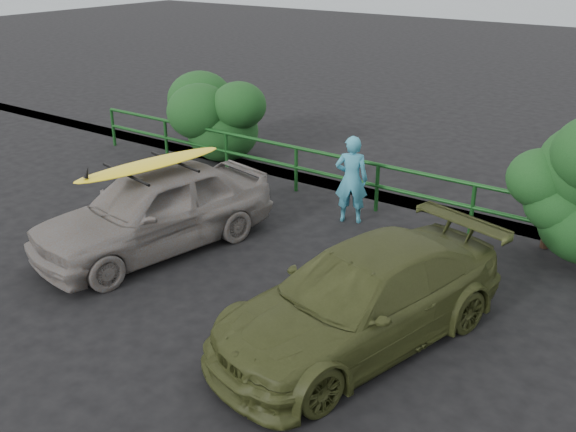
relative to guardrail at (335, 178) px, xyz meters
The scene contains 8 objects.
ground 5.03m from the guardrail, 90.00° to the right, with size 80.00×80.00×0.00m, color black.
guardrail is the anchor object (origin of this frame).
shrub_left 4.84m from the guardrail, behind, with size 3.20×2.40×1.97m, color #19441A, non-canonical shape.
sedan 4.08m from the guardrail, 110.25° to the right, with size 1.78×4.41×1.50m, color slate.
olive_vehicle 5.25m from the guardrail, 54.79° to the right, with size 1.87×4.59×1.33m, color #393F1B.
man 1.18m from the guardrail, 42.63° to the right, with size 0.64×0.42×1.75m, color teal.
roof_rack 4.20m from the guardrail, 110.25° to the right, with size 1.47×1.03×0.05m, color black, non-canonical shape.
surfboard 4.22m from the guardrail, 110.25° to the right, with size 0.59×2.83×0.08m, color yellow.
Camera 1 is at (6.57, -6.01, 5.11)m, focal length 40.00 mm.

